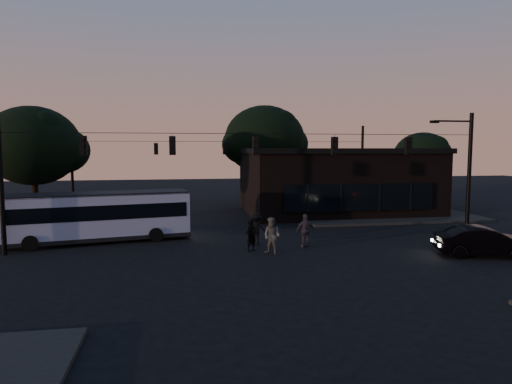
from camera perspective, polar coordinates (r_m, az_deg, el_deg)
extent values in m
plane|color=black|center=(21.81, 1.85, -8.88)|extent=(120.00, 120.00, 0.00)
cube|color=black|center=(38.70, 15.11, -2.61)|extent=(14.00, 10.00, 0.15)
cube|color=black|center=(36.38, -25.31, -3.47)|extent=(14.00, 10.00, 0.15)
cube|color=black|center=(39.13, 9.97, 1.16)|extent=(15.00, 10.00, 5.00)
cube|color=black|center=(39.03, 10.04, 5.11)|extent=(15.40, 10.40, 0.40)
cube|color=black|center=(34.45, 12.86, -0.65)|extent=(11.50, 0.18, 2.00)
cylinder|color=black|center=(43.61, 1.06, 1.02)|extent=(0.44, 0.44, 4.00)
ellipsoid|color=black|center=(43.49, 1.07, 6.54)|extent=(7.60, 7.60, 6.46)
cylinder|color=black|center=(44.84, 19.94, 0.17)|extent=(0.44, 0.44, 3.00)
ellipsoid|color=black|center=(44.67, 20.07, 4.20)|extent=(5.20, 5.20, 4.42)
cylinder|color=black|center=(35.21, -25.85, -0.94)|extent=(0.44, 0.44, 3.60)
ellipsoid|color=black|center=(35.02, -26.11, 5.22)|extent=(6.40, 6.40, 5.44)
cylinder|color=black|center=(26.19, -29.27, 1.16)|extent=(0.24, 0.24, 7.50)
cylinder|color=black|center=(30.21, 25.09, 1.83)|extent=(0.24, 0.24, 7.50)
cylinder|color=black|center=(25.06, 0.00, 7.30)|extent=(26.00, 0.03, 0.03)
cube|color=black|center=(25.10, -20.77, 5.46)|extent=(0.34, 0.30, 1.00)
cube|color=black|center=(24.67, -10.40, 5.73)|extent=(0.34, 0.30, 1.00)
cube|color=black|center=(25.05, 0.00, 5.82)|extent=(0.34, 0.30, 1.00)
cube|color=black|center=(26.21, 9.78, 5.72)|extent=(0.34, 0.30, 1.00)
cube|color=black|center=(28.05, 18.51, 5.50)|extent=(0.34, 0.30, 1.00)
cylinder|color=black|center=(41.61, -22.02, 2.82)|extent=(0.24, 0.24, 7.50)
cylinder|color=black|center=(44.25, 13.11, 3.21)|extent=(0.24, 0.24, 7.50)
cylinder|color=black|center=(40.90, -3.92, 6.32)|extent=(26.00, 0.03, 0.03)
cube|color=black|center=(40.70, -12.38, 5.29)|extent=(0.34, 0.30, 1.00)
cube|color=black|center=(40.90, -3.92, 5.41)|extent=(0.34, 0.30, 1.00)
cube|color=black|center=(41.97, 4.29, 5.41)|extent=(0.34, 0.30, 1.00)
cube|color=#9AA0C5|center=(27.81, -19.01, -2.67)|extent=(10.36, 4.16, 2.39)
cube|color=black|center=(27.77, -19.02, -2.20)|extent=(9.97, 4.12, 0.83)
cube|color=black|center=(27.67, -19.08, -0.22)|extent=(10.36, 4.16, 0.14)
cube|color=black|center=(28.01, -18.92, -5.27)|extent=(10.47, 4.24, 0.23)
cylinder|color=black|center=(26.99, -26.40, -5.75)|extent=(0.86, 0.38, 0.83)
cylinder|color=black|center=(29.24, -25.97, -4.90)|extent=(0.86, 0.38, 0.83)
cylinder|color=black|center=(27.13, -12.41, -5.25)|extent=(0.86, 0.38, 0.83)
cylinder|color=black|center=(29.37, -13.07, -4.44)|extent=(0.86, 0.38, 0.83)
imported|color=black|center=(25.62, 26.62, -5.57)|extent=(4.84, 2.79, 1.51)
imported|color=black|center=(24.09, -0.56, -5.44)|extent=(0.73, 0.66, 1.68)
imported|color=#54544C|center=(23.39, 2.01, -5.51)|extent=(1.16, 1.16, 1.90)
imported|color=#362E38|center=(25.17, 6.21, -4.82)|extent=(1.09, 0.48, 1.83)
imported|color=black|center=(25.57, -0.02, -4.64)|extent=(1.25, 0.82, 1.82)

